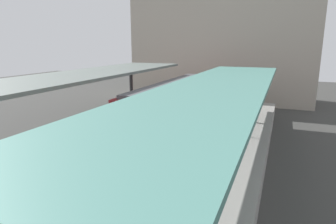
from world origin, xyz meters
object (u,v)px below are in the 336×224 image
Objects in this scene: platform_sign at (244,106)px; litter_bin at (166,167)px; commuter_train at (177,106)px; platform_bench at (212,130)px; passenger_near_bench at (118,222)px.

platform_sign is 6.48m from litter_bin.
platform_bench is (3.24, -3.60, -0.26)m from commuter_train.
platform_sign is at bearing 37.45° from platform_bench.
platform_sign is at bearing 82.36° from passenger_near_bench.
platform_bench is at bearing -47.96° from commuter_train.
commuter_train is at bearing 132.04° from platform_bench.
litter_bin is at bearing 97.06° from passenger_near_bench.
litter_bin is at bearing -95.76° from platform_bench.
commuter_train reaches higher than passenger_near_bench.
platform_sign reaches higher than platform_bench.
commuter_train is at bearing 104.28° from passenger_near_bench.
passenger_near_bench is (0.52, -4.17, 0.46)m from litter_bin.
litter_bin is (-1.89, -6.08, -1.22)m from platform_sign.
platform_bench is at bearing 84.24° from litter_bin.
passenger_near_bench is (0.01, -9.19, 0.40)m from platform_bench.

